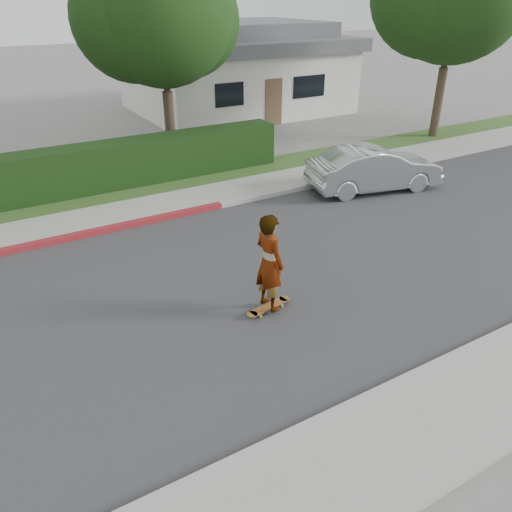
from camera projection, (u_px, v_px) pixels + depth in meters
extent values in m
plane|color=slate|center=(263.00, 277.00, 11.07)|extent=(120.00, 120.00, 0.00)
cube|color=#2D2D30|center=(263.00, 277.00, 11.07)|extent=(60.00, 8.00, 0.01)
cube|color=#9E9E99|center=(397.00, 386.00, 7.91)|extent=(60.00, 0.20, 0.15)
cube|color=gray|center=(442.00, 424.00, 7.24)|extent=(60.00, 1.60, 0.12)
cube|color=#9E9E99|center=(189.00, 212.00, 14.15)|extent=(60.00, 0.20, 0.15)
cube|color=gray|center=(177.00, 202.00, 14.85)|extent=(60.00, 1.60, 0.12)
cube|color=#2D4C1E|center=(157.00, 187.00, 16.07)|extent=(60.00, 1.60, 0.10)
cube|color=black|center=(53.00, 176.00, 14.85)|extent=(15.00, 1.00, 1.50)
cylinder|color=#33261C|center=(170.00, 128.00, 18.00)|extent=(0.36, 0.36, 2.52)
cylinder|color=#33261C|center=(166.00, 73.00, 17.11)|extent=(0.24, 0.24, 2.10)
sphere|color=black|center=(161.00, 11.00, 16.22)|extent=(4.80, 4.80, 4.80)
sphere|color=black|center=(134.00, 18.00, 16.26)|extent=(4.08, 4.08, 4.08)
sphere|color=black|center=(183.00, 20.00, 17.00)|extent=(3.84, 3.84, 3.84)
cylinder|color=#33261C|center=(438.00, 104.00, 20.93)|extent=(0.36, 0.36, 2.88)
cylinder|color=#33261C|center=(447.00, 48.00, 19.92)|extent=(0.24, 0.24, 2.40)
cube|color=beige|center=(236.00, 80.00, 26.12)|extent=(10.00, 8.00, 3.00)
cube|color=#4C4C51|center=(235.00, 43.00, 25.28)|extent=(10.60, 8.60, 0.60)
cube|color=#4C4C51|center=(235.00, 30.00, 25.00)|extent=(8.40, 6.40, 0.80)
cube|color=black|center=(229.00, 95.00, 21.90)|extent=(1.40, 0.06, 1.00)
cube|color=black|center=(309.00, 86.00, 23.82)|extent=(1.80, 0.06, 1.00)
cube|color=brown|center=(274.00, 102.00, 23.19)|extent=(0.90, 0.06, 2.10)
cylinder|color=gold|center=(261.00, 316.00, 9.68)|extent=(0.06, 0.04, 0.06)
cylinder|color=gold|center=(255.00, 312.00, 9.79)|extent=(0.06, 0.04, 0.06)
cylinder|color=gold|center=(282.00, 305.00, 10.01)|extent=(0.06, 0.04, 0.06)
cylinder|color=gold|center=(277.00, 302.00, 10.12)|extent=(0.06, 0.04, 0.06)
cube|color=silver|center=(258.00, 313.00, 9.72)|extent=(0.08, 0.18, 0.02)
cube|color=silver|center=(279.00, 302.00, 10.05)|extent=(0.08, 0.18, 0.02)
cube|color=brown|center=(269.00, 306.00, 9.87)|extent=(0.88, 0.36, 0.02)
cylinder|color=brown|center=(252.00, 314.00, 9.63)|extent=(0.24, 0.24, 0.02)
cylinder|color=brown|center=(284.00, 299.00, 10.12)|extent=(0.24, 0.24, 0.02)
imported|color=white|center=(269.00, 263.00, 9.41)|extent=(0.55, 0.76, 1.96)
imported|color=#B5B9BD|center=(374.00, 169.00, 15.64)|extent=(4.42, 2.37, 1.38)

